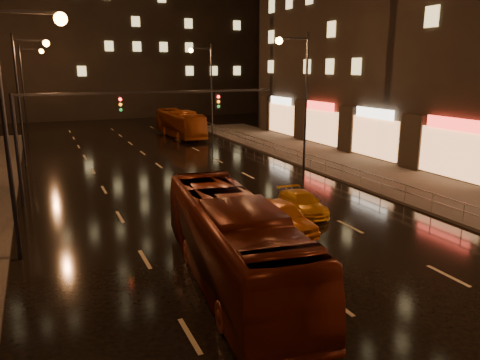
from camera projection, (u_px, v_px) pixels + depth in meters
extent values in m
plane|color=black|center=(189.00, 189.00, 29.66)|extent=(140.00, 140.00, 0.00)
cube|color=#38332D|center=(411.00, 185.00, 30.40)|extent=(7.00, 70.00, 0.15)
cylinder|color=black|center=(17.00, 152.00, 25.23)|extent=(0.22, 0.22, 6.20)
cube|color=black|center=(154.00, 92.00, 27.46)|extent=(15.20, 0.14, 0.14)
cube|color=black|center=(120.00, 104.00, 26.84)|extent=(0.32, 0.18, 0.95)
cube|color=black|center=(218.00, 101.00, 29.16)|extent=(0.32, 0.18, 0.95)
sphere|color=#FF1E19|center=(120.00, 99.00, 26.66)|extent=(0.18, 0.18, 0.18)
cylinder|color=#99999E|center=(211.00, 127.00, 54.86)|extent=(0.04, 0.04, 1.00)
cube|color=#99999E|center=(342.00, 165.00, 31.56)|extent=(0.05, 56.00, 0.05)
cube|color=#99999E|center=(342.00, 171.00, 31.66)|extent=(0.05, 56.00, 0.05)
imported|color=#58190C|center=(233.00, 241.00, 16.42)|extent=(3.85, 11.51, 3.14)
imported|color=#8B3A0D|center=(180.00, 124.00, 51.68)|extent=(2.91, 10.61, 2.93)
imported|color=#CA6513|center=(282.00, 217.00, 21.84)|extent=(1.95, 4.39, 1.47)
imported|color=orange|center=(302.00, 203.00, 24.67)|extent=(1.87, 3.96, 1.12)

